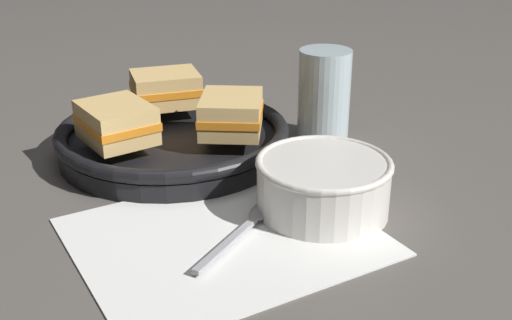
# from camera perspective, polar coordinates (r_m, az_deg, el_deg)

# --- Properties ---
(ground_plane) EXTENTS (4.00, 4.00, 0.00)m
(ground_plane) POSITION_cam_1_polar(r_m,az_deg,el_deg) (0.74, -0.71, -3.51)
(ground_plane) COLOR #56514C
(napkin) EXTENTS (0.31, 0.27, 0.00)m
(napkin) POSITION_cam_1_polar(r_m,az_deg,el_deg) (0.66, -2.84, -6.74)
(napkin) COLOR white
(napkin) RESTS_ON ground_plane
(soup_bowl) EXTENTS (0.15, 0.15, 0.06)m
(soup_bowl) POSITION_cam_1_polar(r_m,az_deg,el_deg) (0.70, 6.00, -1.98)
(soup_bowl) COLOR silver
(soup_bowl) RESTS_ON ground_plane
(spoon) EXTENTS (0.15, 0.11, 0.01)m
(spoon) POSITION_cam_1_polar(r_m,az_deg,el_deg) (0.68, 0.03, -5.17)
(spoon) COLOR #9E9EA3
(spoon) RESTS_ON napkin
(skillet) EXTENTS (0.31, 0.31, 0.04)m
(skillet) POSITION_cam_1_polar(r_m,az_deg,el_deg) (0.86, -7.36, 1.90)
(skillet) COLOR black
(skillet) RESTS_ON ground_plane
(sandwich_near_left) EXTENTS (0.10, 0.09, 0.05)m
(sandwich_near_left) POSITION_cam_1_polar(r_m,az_deg,el_deg) (0.92, -8.02, 6.30)
(sandwich_near_left) COLOR #DBB26B
(sandwich_near_left) RESTS_ON skillet
(sandwich_near_right) EXTENTS (0.09, 0.10, 0.05)m
(sandwich_near_right) POSITION_cam_1_polar(r_m,az_deg,el_deg) (0.80, -12.30, 3.29)
(sandwich_near_right) COLOR #DBB26B
(sandwich_near_right) RESTS_ON skillet
(sandwich_far_left) EXTENTS (0.11, 0.12, 0.05)m
(sandwich_far_left) POSITION_cam_1_polar(r_m,az_deg,el_deg) (0.81, -2.21, 4.13)
(sandwich_far_left) COLOR #DBB26B
(sandwich_far_left) RESTS_ON skillet
(drinking_glass) EXTENTS (0.07, 0.07, 0.13)m
(drinking_glass) POSITION_cam_1_polar(r_m,az_deg,el_deg) (0.88, 6.07, 5.67)
(drinking_glass) COLOR silver
(drinking_glass) RESTS_ON ground_plane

